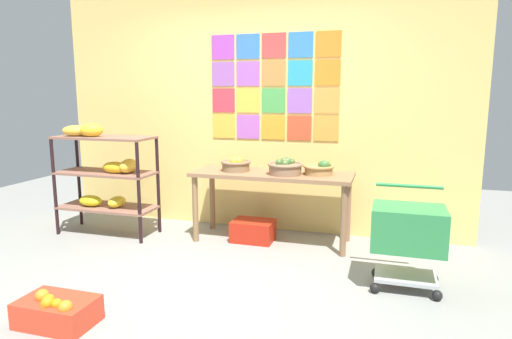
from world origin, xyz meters
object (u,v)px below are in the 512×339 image
object	(u,v)px
banana_shelf_unit	(105,171)
shopping_cart	(408,232)
display_table	(272,182)
orange_crate_foreground	(57,311)
fruit_basket_back_left	(320,168)
fruit_basket_left	(285,167)
produce_crate_under_table	(253,231)
fruit_basket_right	(236,164)

from	to	relation	value
banana_shelf_unit	shopping_cart	xyz separation A→B (m)	(3.12, -0.52, -0.24)
display_table	shopping_cart	distance (m)	1.55
display_table	orange_crate_foreground	world-z (taller)	display_table
fruit_basket_back_left	fruit_basket_left	xyz separation A→B (m)	(-0.33, -0.09, 0.01)
display_table	produce_crate_under_table	distance (m)	0.57
fruit_basket_back_left	orange_crate_foreground	bearing A→B (deg)	-124.33
fruit_basket_back_left	orange_crate_foreground	distance (m)	2.63
banana_shelf_unit	fruit_basket_right	bearing A→B (deg)	10.48
banana_shelf_unit	fruit_basket_right	xyz separation A→B (m)	(1.42, 0.26, 0.10)
banana_shelf_unit	fruit_basket_back_left	bearing A→B (deg)	7.56
banana_shelf_unit	fruit_basket_left	distance (m)	1.97
fruit_basket_right	produce_crate_under_table	size ratio (longest dim) A/B	0.73
display_table	orange_crate_foreground	distance (m)	2.34
produce_crate_under_table	shopping_cart	bearing A→B (deg)	-26.62
display_table	shopping_cart	xyz separation A→B (m)	(1.31, -0.80, -0.17)
fruit_basket_right	shopping_cart	world-z (taller)	fruit_basket_right
shopping_cart	display_table	bearing A→B (deg)	139.32
produce_crate_under_table	orange_crate_foreground	world-z (taller)	orange_crate_foreground
fruit_basket_left	produce_crate_under_table	size ratio (longest dim) A/B	0.82
display_table	fruit_basket_right	world-z (taller)	fruit_basket_right
fruit_basket_back_left	fruit_basket_left	bearing A→B (deg)	-164.84
display_table	fruit_basket_left	distance (m)	0.24
fruit_basket_right	fruit_basket_left	distance (m)	0.54
display_table	fruit_basket_left	xyz separation A→B (m)	(0.16, -0.07, 0.17)
display_table	fruit_basket_back_left	distance (m)	0.51
fruit_basket_back_left	shopping_cart	xyz separation A→B (m)	(0.83, -0.83, -0.33)
banana_shelf_unit	shopping_cart	distance (m)	3.17
banana_shelf_unit	produce_crate_under_table	bearing A→B (deg)	8.14
fruit_basket_right	produce_crate_under_table	bearing A→B (deg)	-9.11
fruit_basket_right	orange_crate_foreground	xyz separation A→B (m)	(-0.56, -2.06, -0.71)
fruit_basket_left	produce_crate_under_table	world-z (taller)	fruit_basket_left
fruit_basket_left	orange_crate_foreground	xyz separation A→B (m)	(-1.10, -2.01, -0.71)
banana_shelf_unit	shopping_cart	size ratio (longest dim) A/B	1.52
shopping_cart	orange_crate_foreground	bearing A→B (deg)	-159.91
banana_shelf_unit	produce_crate_under_table	distance (m)	1.74
fruit_basket_right	produce_crate_under_table	world-z (taller)	fruit_basket_right
banana_shelf_unit	orange_crate_foreground	bearing A→B (deg)	-64.39
fruit_basket_left	shopping_cart	bearing A→B (deg)	-32.41
fruit_basket_back_left	banana_shelf_unit	bearing A→B (deg)	-172.44
banana_shelf_unit	fruit_basket_right	size ratio (longest dim) A/B	3.87
fruit_basket_left	fruit_basket_right	bearing A→B (deg)	174.85
orange_crate_foreground	shopping_cart	bearing A→B (deg)	29.37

